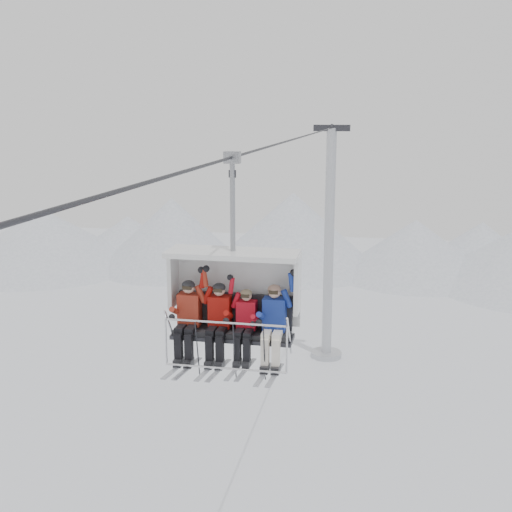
% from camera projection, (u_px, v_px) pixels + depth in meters
% --- Properties ---
extents(ridgeline, '(72.00, 21.00, 7.00)m').
position_uv_depth(ridgeline, '(328.00, 243.00, 56.87)').
color(ridgeline, silver).
rests_on(ridgeline, ground).
extents(lift_tower_right, '(2.00, 1.80, 13.48)m').
position_uv_depth(lift_tower_right, '(329.00, 262.00, 36.73)').
color(lift_tower_right, '#ADAFB5').
rests_on(lift_tower_right, ground).
extents(haul_cable, '(0.06, 50.00, 0.06)m').
position_uv_depth(haul_cable, '(256.00, 150.00, 14.00)').
color(haul_cable, '#29292E').
rests_on(haul_cable, lift_tower_left).
extents(chairlift_carrier, '(2.52, 1.17, 3.98)m').
position_uv_depth(chairlift_carrier, '(235.00, 291.00, 12.47)').
color(chairlift_carrier, black).
rests_on(chairlift_carrier, haul_cable).
extents(skier_far_left, '(0.43, 1.69, 1.70)m').
position_uv_depth(skier_far_left, '(188.00, 317.00, 12.45)').
color(skier_far_left, '#A42E1C').
rests_on(skier_far_left, chairlift_carrier).
extents(skier_center_left, '(0.42, 1.69, 1.67)m').
position_uv_depth(skier_center_left, '(219.00, 319.00, 12.33)').
color(skier_center_left, '#A3100A').
rests_on(skier_center_left, chairlift_carrier).
extents(skier_center_right, '(0.38, 1.69, 1.52)m').
position_uv_depth(skier_center_right, '(245.00, 323.00, 12.23)').
color(skier_center_right, red).
rests_on(skier_center_right, chairlift_carrier).
extents(skier_far_right, '(0.43, 1.69, 1.70)m').
position_uv_depth(skier_far_right, '(273.00, 322.00, 12.14)').
color(skier_far_right, navy).
rests_on(skier_far_right, chairlift_carrier).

